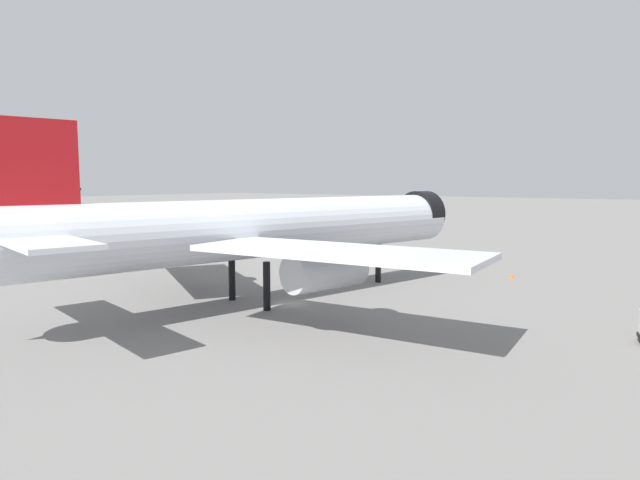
{
  "coord_description": "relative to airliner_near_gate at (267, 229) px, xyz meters",
  "views": [
    {
      "loc": [
        -51.89,
        -40.73,
        14.88
      ],
      "look_at": [
        7.56,
        1.11,
        7.06
      ],
      "focal_mm": 30.97,
      "sensor_mm": 36.0,
      "label": 1
    }
  ],
  "objects": [
    {
      "name": "ground",
      "position": [
        0.87,
        -3.16,
        -9.03
      ],
      "size": [
        900.0,
        900.0,
        0.0
      ],
      "primitive_type": "plane",
      "color": "slate"
    },
    {
      "name": "traffic_cone_near_nose",
      "position": [
        34.15,
        -19.94,
        -8.64
      ],
      "size": [
        0.63,
        0.63,
        0.78
      ],
      "primitive_type": "cone",
      "color": "#F2600C",
      "rests_on": "ground"
    },
    {
      "name": "airliner_far_taxiway",
      "position": [
        33.16,
        136.93,
        -4.43
      ],
      "size": [
        36.12,
        32.77,
        10.43
      ],
      "rotation": [
        0.0,
        0.0,
        0.1
      ],
      "color": "white",
      "rests_on": "ground"
    },
    {
      "name": "airliner_near_gate",
      "position": [
        0.0,
        0.0,
        0.0
      ],
      "size": [
        69.71,
        62.38,
        20.49
      ],
      "rotation": [
        0.0,
        0.0,
        -0.24
      ],
      "color": "silver",
      "rests_on": "ground"
    }
  ]
}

